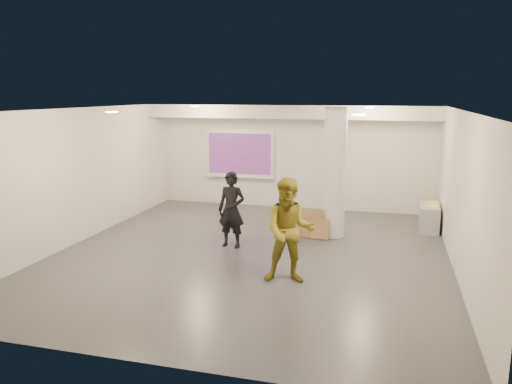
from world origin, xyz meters
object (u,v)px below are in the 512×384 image
(man, at_px, (290,231))
(credenza, at_px, (429,217))
(woman, at_px, (231,210))
(column, at_px, (335,173))
(projection_screen, at_px, (240,154))

(man, bearing_deg, credenza, 48.74)
(woman, xyz_separation_m, man, (1.62, -1.70, 0.11))
(column, xyz_separation_m, credenza, (2.22, 1.16, -1.18))
(projection_screen, height_order, credenza, projection_screen)
(column, bearing_deg, man, -97.74)
(projection_screen, bearing_deg, credenza, -15.70)
(column, xyz_separation_m, projection_screen, (-3.10, 2.65, 0.03))
(projection_screen, distance_m, man, 6.38)
(credenza, height_order, woman, woman)
(column, height_order, woman, column)
(column, bearing_deg, projection_screen, 139.44)
(credenza, distance_m, man, 5.06)
(man, bearing_deg, projection_screen, 105.41)
(woman, bearing_deg, projection_screen, 109.59)
(projection_screen, xyz_separation_m, credenza, (5.32, -1.50, -1.21))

